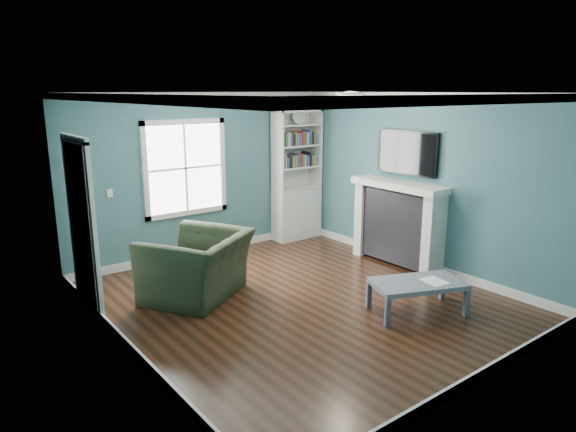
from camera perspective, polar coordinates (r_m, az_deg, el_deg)
floor at (r=6.69m, az=1.35°, el=-9.35°), size 5.00×5.00×0.00m
room_walls at (r=6.24m, az=1.43°, el=4.13°), size 5.00×5.00×5.00m
trim at (r=6.30m, az=1.41°, el=1.03°), size 4.50×5.00×2.60m
window at (r=8.18m, az=-11.34°, el=5.25°), size 1.40×0.06×1.50m
bookshelf at (r=9.21m, az=0.94°, el=3.13°), size 0.90×0.35×2.31m
fireplace at (r=8.01m, az=12.10°, el=-0.92°), size 0.44×1.58×1.30m
tv at (r=7.90m, az=13.07°, el=6.88°), size 0.06×1.10×0.65m
door at (r=6.58m, az=-21.97°, el=-0.91°), size 0.12×0.98×2.17m
ceiling_fixture at (r=6.82m, az=6.97°, el=13.03°), size 0.38×0.38×0.15m
light_switch at (r=7.77m, az=-19.18°, el=2.43°), size 0.08×0.01×0.12m
recliner at (r=6.74m, az=-10.09°, el=-4.31°), size 1.53×1.38×1.12m
coffee_table at (r=6.43m, az=14.20°, el=-7.48°), size 1.23×0.97×0.39m
paper_sheet at (r=6.46m, az=15.97°, el=-6.98°), size 0.28×0.33×0.00m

